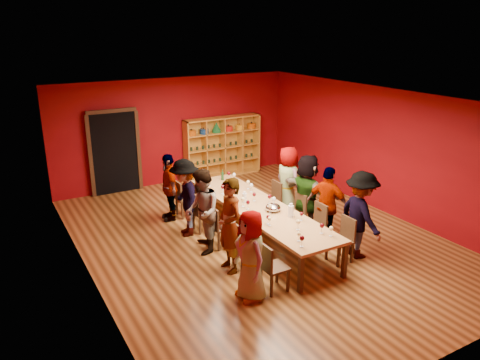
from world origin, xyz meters
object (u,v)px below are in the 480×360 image
chair_person_left_3 (200,210)px  chair_person_left_1 (242,243)px  tasting_table (258,208)px  chair_person_right_2 (296,211)px  person_left_1 (230,226)px  person_right_2 (307,193)px  person_right_1 (328,205)px  spittoon_bowl (273,208)px  chair_person_left_2 (219,225)px  person_left_0 (251,255)px  chair_person_right_3 (273,198)px  shelving_unit (222,144)px  chair_person_right_1 (316,222)px  person_right_0 (361,215)px  person_left_2 (202,212)px  chair_person_left_4 (183,197)px  chair_person_right_0 (343,237)px  chair_person_left_0 (271,265)px  person_left_3 (185,198)px  person_left_4 (169,187)px  wine_bottle (223,176)px  person_right_3 (288,181)px

chair_person_left_3 → chair_person_left_1: bearing=-90.0°
tasting_table → chair_person_right_2: bearing=-8.1°
person_left_1 → person_right_2: person_left_1 is taller
person_right_1 → spittoon_bowl: person_right_1 is taller
chair_person_left_1 → chair_person_left_2: 0.94m
chair_person_left_1 → person_right_1: 2.13m
person_left_0 → chair_person_right_3: person_left_0 is taller
shelving_unit → chair_person_right_1: (-0.49, -5.13, -0.49)m
person_right_0 → spittoon_bowl: (-1.20, 1.26, -0.05)m
tasting_table → person_left_2: 1.29m
tasting_table → person_right_0: (1.31, -1.65, 0.18)m
person_right_1 → person_right_2: bearing=-22.8°
shelving_unit → person_left_2: bearing=-122.1°
chair_person_left_4 → person_right_0: 4.23m
person_left_1 → chair_person_left_3: 1.91m
person_right_0 → chair_person_right_0: bearing=97.2°
chair_person_left_0 → person_left_3: person_left_3 is taller
person_left_1 → chair_person_left_3: bearing=174.2°
shelving_unit → person_right_2: size_ratio=1.37×
person_left_3 → person_right_2: 2.67m
person_left_2 → person_left_4: person_left_2 is taller
person_left_0 → chair_person_right_0: 2.25m
person_left_4 → chair_person_right_3: person_left_4 is taller
person_left_1 → chair_person_right_0: 2.25m
chair_person_left_0 → person_left_2: person_left_2 is taller
chair_person_left_0 → wine_bottle: 3.94m
chair_person_left_0 → chair_person_right_1: same height
chair_person_left_3 → person_right_3: (2.24, -0.16, 0.35)m
person_left_1 → chair_person_left_3: (0.26, 1.85, -0.41)m
person_left_2 → chair_person_right_1: person_left_2 is taller
person_left_3 → wine_bottle: 1.69m
person_left_1 → spittoon_bowl: bearing=113.4°
chair_person_left_1 → person_right_3: size_ratio=0.53×
chair_person_left_1 → person_right_2: size_ratio=0.51×
person_left_3 → wine_bottle: size_ratio=6.27×
chair_person_left_0 → chair_person_right_1: 2.10m
chair_person_right_2 → chair_person_left_3: bearing=149.0°
person_left_0 → chair_person_right_3: bearing=143.8°
chair_person_right_0 → chair_person_right_2: (0.00, 1.52, 0.00)m
person_right_3 → chair_person_right_1: bearing=164.7°
tasting_table → chair_person_left_0: size_ratio=5.06×
tasting_table → chair_person_right_2: size_ratio=5.06×
person_right_2 → person_right_3: (0.15, 0.94, -0.03)m
chair_person_left_0 → chair_person_left_2: bearing=90.0°
chair_person_left_3 → person_right_3: 2.27m
chair_person_right_0 → person_left_0: bearing=-174.2°
person_left_1 → person_left_3: person_left_1 is taller
chair_person_left_3 → chair_person_right_0: 3.18m
person_right_2 → wine_bottle: size_ratio=6.41×
person_left_2 → person_left_0: bearing=19.4°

